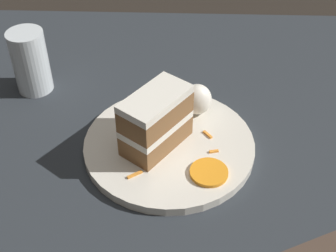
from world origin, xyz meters
The scene contains 8 objects.
ground_plane centered at (0.00, 0.00, 0.00)m, with size 6.00×6.00×0.00m, color black.
dining_table centered at (0.00, 0.00, 0.02)m, with size 1.10×0.94×0.04m, color #282D33.
plate centered at (0.00, 0.04, 0.04)m, with size 0.26×0.26×0.01m, color silver.
cake_slice centered at (-0.02, 0.03, 0.10)m, with size 0.11×0.12×0.09m.
cream_dollop centered at (0.04, 0.11, 0.08)m, with size 0.05×0.04×0.05m, color white.
orange_garnish centered at (0.06, -0.02, 0.05)m, with size 0.05×0.05×0.01m, color orange.
carrot_shreds_scatter centered at (0.01, 0.05, 0.05)m, with size 0.13×0.15×0.00m.
drinking_glass centered at (-0.24, 0.18, 0.08)m, with size 0.06×0.06×0.11m.
Camera 1 is at (0.02, -0.47, 0.53)m, focal length 50.00 mm.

